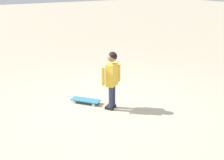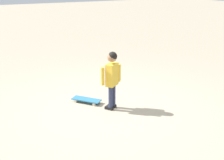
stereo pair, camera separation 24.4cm
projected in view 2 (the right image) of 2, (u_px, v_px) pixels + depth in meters
name	position (u px, v px, depth m)	size (l,w,h in m)	color
ground_plane	(105.00, 109.00, 5.17)	(50.00, 50.00, 0.00)	tan
child_person	(112.00, 74.00, 4.97)	(0.41, 0.26, 1.06)	#2D3351
skateboard	(86.00, 100.00, 5.42)	(0.49, 0.56, 0.07)	teal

